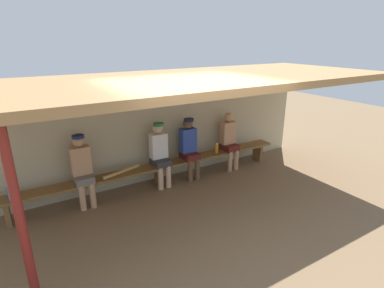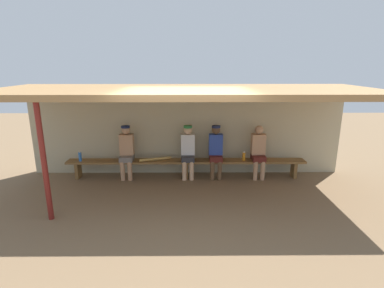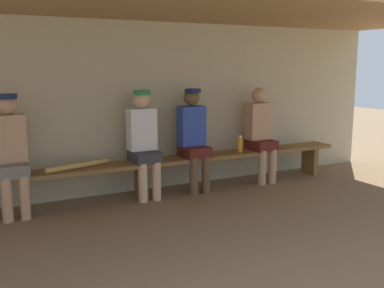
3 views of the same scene
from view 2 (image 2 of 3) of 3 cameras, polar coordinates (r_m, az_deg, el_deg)
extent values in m
plane|color=brown|center=(6.25, -1.24, -11.59)|extent=(24.00, 24.00, 0.00)
cube|color=#B7AD8C|center=(7.78, -1.10, 2.39)|extent=(8.00, 0.20, 2.20)
cube|color=#9E7547|center=(6.31, -1.28, 10.11)|extent=(8.00, 2.80, 0.12)
cylinder|color=maroon|center=(5.92, -26.52, -3.31)|extent=(0.10, 0.10, 2.20)
cube|color=brown|center=(7.52, -1.11, -3.31)|extent=(6.00, 0.36, 0.05)
cube|color=brown|center=(8.11, -21.00, -4.68)|extent=(0.08, 0.29, 0.41)
cube|color=brown|center=(7.59, -1.10, -4.96)|extent=(0.08, 0.29, 0.41)
cube|color=brown|center=(8.05, 18.95, -4.64)|extent=(0.08, 0.29, 0.41)
cube|color=#591E19|center=(7.50, 4.57, -2.64)|extent=(0.32, 0.40, 0.14)
cylinder|color=brown|center=(7.43, 3.93, -5.15)|extent=(0.11, 0.11, 0.48)
cylinder|color=brown|center=(7.45, 5.32, -5.14)|extent=(0.11, 0.11, 0.48)
cube|color=#2D47A5|center=(7.48, 4.57, -0.05)|extent=(0.34, 0.20, 0.52)
sphere|color=brown|center=(7.40, 4.62, 2.72)|extent=(0.21, 0.21, 0.21)
cylinder|color=#19234C|center=(7.34, 4.67, 3.34)|extent=(0.21, 0.21, 0.05)
cube|color=slate|center=(7.64, -12.40, -2.63)|extent=(0.32, 0.40, 0.14)
cylinder|color=tan|center=(7.60, -13.18, -5.08)|extent=(0.11, 0.11, 0.48)
cylinder|color=tan|center=(7.56, -11.85, -5.10)|extent=(0.11, 0.11, 0.48)
cube|color=tan|center=(7.62, -12.42, -0.08)|extent=(0.34, 0.20, 0.52)
sphere|color=tan|center=(7.53, -12.57, 2.63)|extent=(0.21, 0.21, 0.21)
cylinder|color=#19234C|center=(7.48, -12.67, 3.24)|extent=(0.21, 0.21, 0.05)
cube|color=#591E19|center=(7.67, 12.59, -2.57)|extent=(0.32, 0.40, 0.14)
cylinder|color=tan|center=(7.59, 12.07, -5.03)|extent=(0.11, 0.11, 0.48)
cylinder|color=tan|center=(7.63, 13.39, -5.00)|extent=(0.11, 0.11, 0.48)
cube|color=tan|center=(7.65, 12.60, -0.03)|extent=(0.34, 0.20, 0.52)
sphere|color=tan|center=(7.57, 12.76, 2.68)|extent=(0.21, 0.21, 0.21)
cube|color=#333338|center=(7.47, -0.78, -2.67)|extent=(0.32, 0.40, 0.14)
cylinder|color=#DBAD84|center=(7.41, -1.48, -5.18)|extent=(0.11, 0.11, 0.48)
cylinder|color=#DBAD84|center=(7.41, -0.08, -5.18)|extent=(0.11, 0.11, 0.48)
cube|color=white|center=(7.45, -0.78, -0.06)|extent=(0.34, 0.20, 0.52)
sphere|color=#DBAD84|center=(7.37, -0.80, 2.72)|extent=(0.21, 0.21, 0.21)
cylinder|color=#2D8442|center=(7.31, -0.80, 3.34)|extent=(0.21, 0.21, 0.05)
cylinder|color=orange|center=(7.58, 9.93, -2.37)|extent=(0.08, 0.08, 0.21)
cylinder|color=white|center=(7.55, 9.97, -1.53)|extent=(0.05, 0.05, 0.02)
cylinder|color=blue|center=(7.92, -20.69, -2.29)|extent=(0.07, 0.07, 0.23)
cylinder|color=white|center=(7.89, -20.78, -1.40)|extent=(0.05, 0.05, 0.02)
cylinder|color=tan|center=(7.55, -7.03, -2.88)|extent=(0.79, 0.29, 0.07)
camera|label=1|loc=(3.08, -55.42, 11.12)|focal=28.46mm
camera|label=3|loc=(3.07, -43.45, -11.23)|focal=42.29mm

